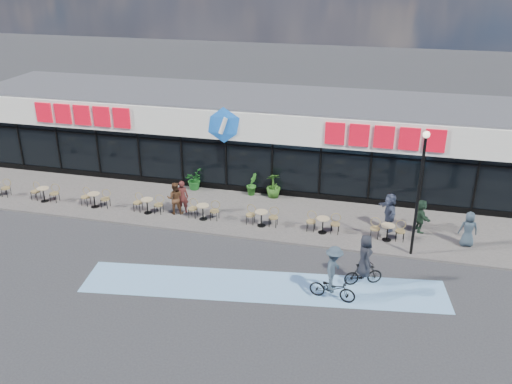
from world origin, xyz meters
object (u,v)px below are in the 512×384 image
(patron_right, at_px, (175,198))
(patron_left, at_px, (182,197))
(potted_plant_right, at_px, (274,185))
(potted_plant_left, at_px, (194,179))
(lamp_post, at_px, (420,184))
(cyclist_a, at_px, (333,277))
(pedestrian_c, at_px, (468,229))
(pedestrian_a, at_px, (389,212))
(cyclist_b, at_px, (364,264))
(potted_plant_mid, at_px, (252,184))
(pedestrian_b, at_px, (421,216))

(patron_right, bearing_deg, patron_left, -157.44)
(potted_plant_right, bearing_deg, potted_plant_left, 179.75)
(lamp_post, bearing_deg, cyclist_a, -126.00)
(pedestrian_c, bearing_deg, lamp_post, 24.74)
(patron_left, height_order, pedestrian_c, patron_left)
(patron_left, bearing_deg, lamp_post, 160.60)
(pedestrian_a, distance_m, cyclist_b, 4.80)
(potted_plant_mid, relative_size, potted_plant_right, 0.89)
(potted_plant_left, xyz_separation_m, pedestrian_c, (13.68, -3.07, 0.24))
(cyclist_a, bearing_deg, potted_plant_right, 115.81)
(patron_right, xyz_separation_m, pedestrian_b, (11.57, 0.95, -0.04))
(potted_plant_left, relative_size, cyclist_a, 0.51)
(potted_plant_left, distance_m, pedestrian_a, 10.59)
(pedestrian_a, bearing_deg, cyclist_b, -31.19)
(potted_plant_right, distance_m, pedestrian_b, 7.62)
(patron_left, bearing_deg, pedestrian_a, 171.51)
(potted_plant_right, relative_size, patron_right, 0.81)
(patron_left, distance_m, pedestrian_c, 13.22)
(lamp_post, bearing_deg, pedestrian_a, 116.56)
(potted_plant_left, relative_size, potted_plant_right, 0.85)
(lamp_post, xyz_separation_m, pedestrian_a, (-1.01, 2.03, -2.31))
(patron_left, xyz_separation_m, pedestrian_c, (13.22, -0.20, -0.03))
(potted_plant_mid, xyz_separation_m, cyclist_a, (5.21, -8.38, 0.27))
(potted_plant_right, distance_m, cyclist_b, 8.69)
(potted_plant_mid, height_order, patron_left, patron_left)
(potted_plant_left, xyz_separation_m, patron_left, (0.46, -2.87, 0.27))
(patron_right, xyz_separation_m, pedestrian_a, (10.16, 0.75, 0.08))
(potted_plant_left, xyz_separation_m, potted_plant_mid, (3.23, 0.03, 0.02))
(pedestrian_a, xyz_separation_m, cyclist_b, (-0.84, -4.73, -0.08))
(potted_plant_left, relative_size, patron_left, 0.68)
(potted_plant_mid, bearing_deg, cyclist_b, -48.61)
(potted_plant_right, bearing_deg, patron_right, -144.17)
(potted_plant_mid, xyz_separation_m, cyclist_b, (6.26, -7.10, 0.24))
(pedestrian_b, bearing_deg, patron_right, 80.33)
(lamp_post, relative_size, patron_right, 3.33)
(potted_plant_right, distance_m, cyclist_a, 9.26)
(lamp_post, relative_size, pedestrian_b, 3.50)
(lamp_post, xyz_separation_m, pedestrian_b, (0.40, 2.23, -2.43))
(potted_plant_right, height_order, patron_right, patron_right)
(cyclist_a, bearing_deg, potted_plant_left, 135.32)
(lamp_post, relative_size, pedestrian_c, 3.40)
(pedestrian_a, distance_m, pedestrian_c, 3.44)
(potted_plant_right, xyz_separation_m, pedestrian_b, (7.32, -2.12, 0.12))
(patron_right, height_order, cyclist_a, cyclist_a)
(potted_plant_left, relative_size, pedestrian_c, 0.70)
(patron_left, xyz_separation_m, cyclist_b, (9.03, -4.20, -0.01))
(potted_plant_mid, height_order, pedestrian_b, pedestrian_b)
(lamp_post, distance_m, patron_right, 11.50)
(potted_plant_left, distance_m, pedestrian_c, 14.03)
(potted_plant_right, bearing_deg, cyclist_b, -54.25)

